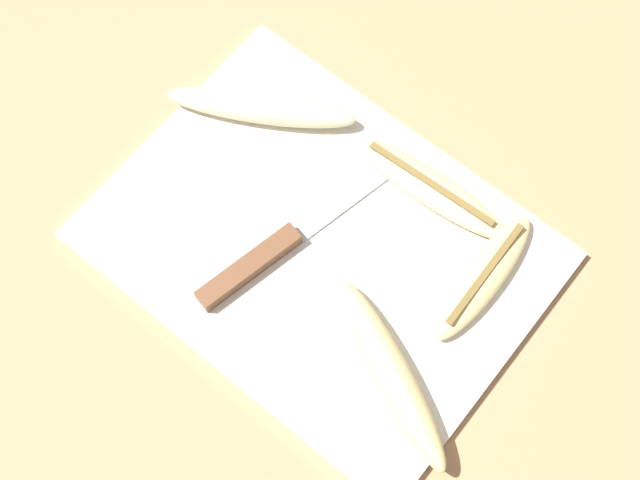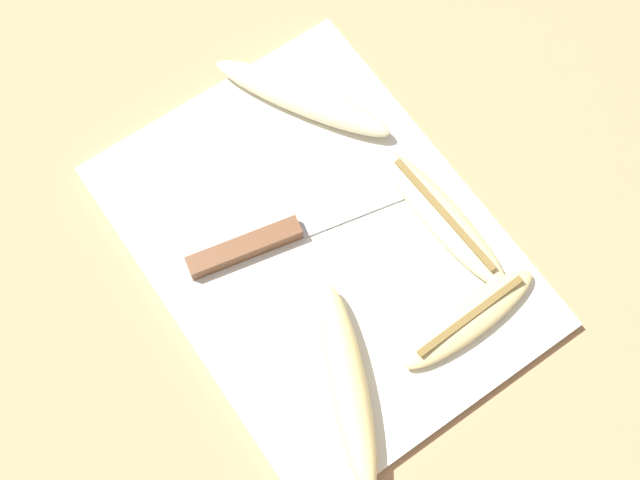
# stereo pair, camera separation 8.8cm
# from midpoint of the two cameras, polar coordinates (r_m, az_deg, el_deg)

# --- Properties ---
(ground_plane) EXTENTS (4.00, 4.00, 0.00)m
(ground_plane) POSITION_cam_midpoint_polar(r_m,az_deg,el_deg) (0.90, 2.77, -0.86)
(ground_plane) COLOR tan
(cutting_board) EXTENTS (0.43, 0.32, 0.01)m
(cutting_board) POSITION_cam_midpoint_polar(r_m,az_deg,el_deg) (0.90, 2.79, -0.73)
(cutting_board) COLOR white
(cutting_board) RESTS_ON ground_plane
(knife) EXTENTS (0.07, 0.23, 0.02)m
(knife) POSITION_cam_midpoint_polar(r_m,az_deg,el_deg) (0.88, -0.98, -0.48)
(knife) COLOR brown
(knife) RESTS_ON cutting_board
(banana_spotted_left) EXTENTS (0.04, 0.16, 0.02)m
(banana_spotted_left) POSITION_cam_midpoint_polar(r_m,az_deg,el_deg) (0.88, 12.36, -5.33)
(banana_spotted_left) COLOR #DBC684
(banana_spotted_left) RESTS_ON cutting_board
(banana_golden_short) EXTENTS (0.20, 0.12, 0.03)m
(banana_golden_short) POSITION_cam_midpoint_polar(r_m,az_deg,el_deg) (0.84, 4.88, -9.78)
(banana_golden_short) COLOR #EDD689
(banana_golden_short) RESTS_ON cutting_board
(banana_pale_long) EXTENTS (0.19, 0.13, 0.03)m
(banana_pale_long) POSITION_cam_midpoint_polar(r_m,az_deg,el_deg) (0.94, 1.52, 8.76)
(banana_pale_long) COLOR beige
(banana_pale_long) RESTS_ON cutting_board
(banana_mellow_near) EXTENTS (0.19, 0.05, 0.02)m
(banana_mellow_near) POSITION_cam_midpoint_polar(r_m,az_deg,el_deg) (0.91, 10.64, 1.06)
(banana_mellow_near) COLOR beige
(banana_mellow_near) RESTS_ON cutting_board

